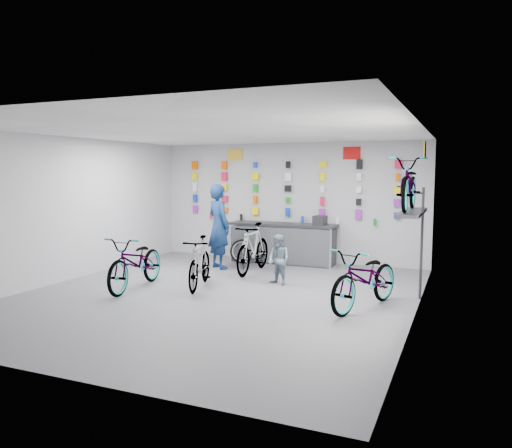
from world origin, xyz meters
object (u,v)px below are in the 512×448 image
at_px(bike_center, 200,263).
at_px(clerk, 219,226).
at_px(counter, 282,244).
at_px(bike_right, 366,278).
at_px(customer, 279,260).
at_px(bike_service, 253,248).
at_px(bike_left, 136,262).

distance_m(bike_center, clerk, 2.09).
distance_m(counter, clerk, 1.75).
height_order(counter, bike_center, bike_center).
relative_size(counter, bike_right, 1.37).
height_order(bike_center, bike_right, bike_right).
bearing_deg(customer, clerk, 176.13).
relative_size(clerk, customer, 1.95).
height_order(bike_center, customer, customer).
bearing_deg(counter, clerk, -133.29).
bearing_deg(bike_center, bike_service, 61.99).
distance_m(bike_center, customer, 1.58).
height_order(counter, bike_right, bike_right).
bearing_deg(bike_left, bike_center, 17.97).
bearing_deg(clerk, customer, -177.64).
bearing_deg(bike_service, customer, -45.29).
relative_size(bike_center, bike_right, 0.85).
bearing_deg(clerk, bike_right, -177.38).
relative_size(bike_right, clerk, 0.99).
bearing_deg(clerk, bike_service, -158.17).
bearing_deg(bike_left, bike_service, 49.54).
relative_size(counter, bike_center, 1.61).
height_order(bike_right, clerk, clerk).
xyz_separation_m(clerk, customer, (1.90, -1.09, -0.49)).
xyz_separation_m(bike_left, bike_center, (1.10, 0.53, -0.02)).
bearing_deg(bike_right, clerk, 169.86).
height_order(bike_center, bike_service, bike_service).
height_order(bike_service, customer, bike_service).
distance_m(bike_left, clerk, 2.57).
xyz_separation_m(bike_left, customer, (2.44, 1.38, -0.01)).
distance_m(bike_service, customer, 1.32).
xyz_separation_m(counter, bike_center, (-0.58, -3.16, 0.02)).
height_order(bike_left, bike_center, bike_left).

